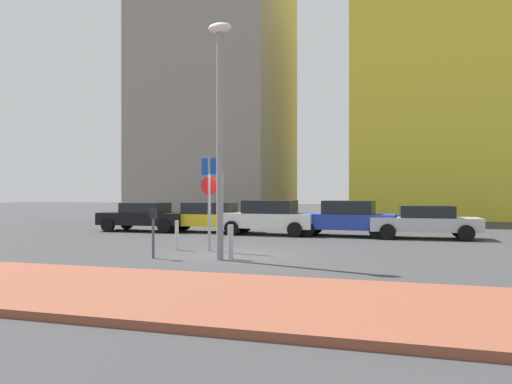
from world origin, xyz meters
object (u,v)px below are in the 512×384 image
at_px(parked_car_yellow, 208,216).
at_px(parking_sign_post, 209,192).
at_px(parked_car_silver, 425,221).
at_px(traffic_bollard_mid, 231,242).
at_px(parking_meter, 153,226).
at_px(traffic_bollard_near, 177,235).
at_px(parked_car_white, 269,217).
at_px(parked_car_blue, 346,218).
at_px(street_lamp, 220,120).
at_px(parked_car_black, 145,216).

distance_m(parked_car_yellow, parking_sign_post, 7.77).
height_order(parked_car_silver, traffic_bollard_mid, parked_car_silver).
xyz_separation_m(parking_sign_post, parking_meter, (-0.87, -2.15, -1.00)).
distance_m(parked_car_yellow, traffic_bollard_near, 7.33).
xyz_separation_m(parked_car_white, parking_sign_post, (-0.13, -6.59, 1.13)).
bearing_deg(parked_car_blue, traffic_bollard_mid, -104.47).
xyz_separation_m(street_lamp, traffic_bollard_mid, (0.25, 0.20, -3.50)).
bearing_deg(parking_meter, parked_car_silver, 49.06).
xyz_separation_m(parked_car_silver, traffic_bollard_mid, (-5.43, -8.34, -0.22)).
xyz_separation_m(parked_car_white, street_lamp, (0.97, -8.46, 3.19)).
bearing_deg(parked_car_white, parking_meter, -96.55).
bearing_deg(parking_meter, street_lamp, 8.10).
height_order(parked_car_blue, parking_meter, parked_car_blue).
xyz_separation_m(parked_car_yellow, parked_car_white, (3.14, -0.48, 0.05)).
xyz_separation_m(parked_car_black, traffic_bollard_mid, (7.52, -8.37, -0.24)).
relative_size(parked_car_white, traffic_bollard_mid, 4.26).
relative_size(parked_car_blue, street_lamp, 0.64).
xyz_separation_m(parked_car_yellow, parking_sign_post, (3.00, -7.07, 1.18)).
height_order(parked_car_yellow, street_lamp, street_lamp).
bearing_deg(parked_car_silver, traffic_bollard_mid, -123.08).
xyz_separation_m(parked_car_white, traffic_bollard_near, (-1.30, -6.60, -0.31)).
bearing_deg(parked_car_yellow, parked_car_white, -8.74).
distance_m(parked_car_black, parked_car_silver, 12.95).
xyz_separation_m(parked_car_black, traffic_bollard_near, (5.01, -6.71, -0.24)).
height_order(parked_car_blue, traffic_bollard_mid, parked_car_blue).
distance_m(parked_car_yellow, parking_meter, 9.47).
relative_size(parked_car_white, parked_car_silver, 0.94).
distance_m(parked_car_blue, parked_car_silver, 3.25).
distance_m(parked_car_black, street_lamp, 11.70).
distance_m(parked_car_yellow, parked_car_blue, 6.55).
bearing_deg(parked_car_black, traffic_bollard_near, -53.28).
height_order(parking_sign_post, traffic_bollard_near, parking_sign_post).
height_order(parked_car_blue, street_lamp, street_lamp).
bearing_deg(parked_car_yellow, traffic_bollard_mid, -63.54).
xyz_separation_m(parking_meter, traffic_bollard_near, (-0.29, 2.14, -0.44)).
xyz_separation_m(parked_car_blue, traffic_bollard_mid, (-2.19, -8.49, -0.30)).
relative_size(parked_car_yellow, traffic_bollard_mid, 4.57).
relative_size(parked_car_white, parked_car_blue, 0.97).
distance_m(parked_car_white, parking_meter, 8.80).
height_order(parking_meter, traffic_bollard_near, parking_meter).
xyz_separation_m(parked_car_silver, parking_sign_post, (-6.78, -6.67, 1.21)).
height_order(parked_car_white, street_lamp, street_lamp).
relative_size(parked_car_yellow, parked_car_blue, 1.04).
bearing_deg(parked_car_silver, street_lamp, -123.64).
distance_m(parked_car_blue, street_lamp, 9.58).
bearing_deg(parking_sign_post, traffic_bollard_mid, -51.14).
distance_m(parking_meter, street_lamp, 3.65).
bearing_deg(traffic_bollard_near, parking_meter, -82.22).
bearing_deg(parking_sign_post, street_lamp, -59.59).
relative_size(parked_car_black, parking_meter, 3.04).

